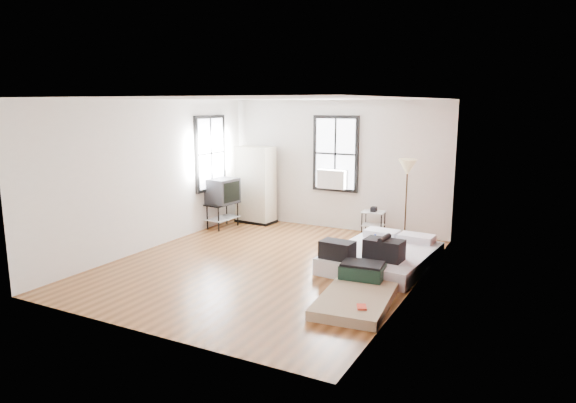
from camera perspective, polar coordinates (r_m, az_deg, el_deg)
The scene contains 8 objects.
ground at distance 8.88m, azimuth -2.27°, elevation -7.02°, with size 6.00×6.00×0.00m, color #5A3317.
room_shell at distance 8.71m, azimuth 0.16°, elevation 4.35°, with size 5.02×6.02×2.80m.
mattress_main at distance 8.89m, azimuth 10.30°, elevation -5.93°, with size 1.68×2.19×0.67m.
mattress_bare at distance 7.45m, azimuth 7.87°, elevation -9.77°, with size 1.08×1.82×0.37m.
wardrobe at distance 11.81m, azimuth -3.62°, elevation 1.84°, with size 0.92×0.57×1.76m.
side_table at distance 10.80m, azimuth 9.48°, elevation -1.68°, with size 0.49×0.40×0.61m.
floor_lamp at distance 10.37m, azimuth 13.12°, elevation 3.28°, with size 0.35×0.35×1.64m.
tv_stand at distance 11.38m, azimuth -7.30°, elevation 1.00°, with size 0.61×0.82×1.10m.
Camera 1 is at (4.23, -7.31, 2.73)m, focal length 32.00 mm.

